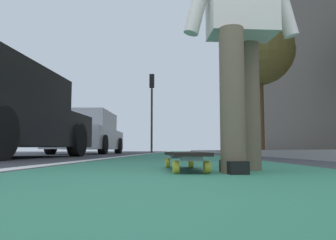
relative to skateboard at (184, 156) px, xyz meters
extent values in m
plane|color=#38383D|center=(8.84, 0.01, -0.09)|extent=(80.00, 80.00, 0.00)
cube|color=#2D7256|center=(22.84, 0.01, -0.09)|extent=(56.00, 2.03, 0.00)
cube|color=silver|center=(18.84, 1.17, -0.09)|extent=(52.00, 0.16, 0.01)
cube|color=#9E9B93|center=(16.84, -3.33, -0.03)|extent=(52.00, 3.20, 0.14)
cube|color=#675E54|center=(20.84, -6.26, 6.86)|extent=(40.00, 1.20, 13.91)
cylinder|color=yellow|center=(0.29, 0.12, -0.06)|extent=(0.07, 0.04, 0.07)
cylinder|color=yellow|center=(0.31, -0.05, -0.06)|extent=(0.07, 0.04, 0.07)
cylinder|color=yellow|center=(-0.31, 0.05, -0.06)|extent=(0.07, 0.04, 0.07)
cylinder|color=yellow|center=(-0.29, -0.12, -0.06)|extent=(0.07, 0.04, 0.07)
cube|color=silver|center=(0.30, 0.03, -0.01)|extent=(0.07, 0.13, 0.02)
cube|color=silver|center=(-0.30, -0.03, -0.01)|extent=(0.07, 0.13, 0.02)
cube|color=black|center=(0.00, 0.00, 0.01)|extent=(0.86, 0.29, 0.02)
cylinder|color=brown|center=(-0.28, -0.26, 0.32)|extent=(0.14, 0.14, 0.82)
cylinder|color=brown|center=(0.00, -0.41, 0.32)|extent=(0.14, 0.14, 0.82)
cube|color=black|center=(-0.28, -0.26, -0.06)|extent=(0.27, 0.13, 0.07)
cube|color=black|center=(3.31, 3.01, 0.45)|extent=(4.64, 1.93, 0.70)
cube|color=#4C606B|center=(4.42, 2.96, 1.10)|extent=(0.11, 1.52, 0.51)
cylinder|color=black|center=(4.76, 3.77, 0.24)|extent=(0.68, 0.25, 0.67)
cylinder|color=black|center=(4.69, 2.12, 0.24)|extent=(0.68, 0.25, 0.67)
cube|color=silver|center=(9.51, 3.18, 0.42)|extent=(4.50, 1.75, 0.70)
cube|color=silver|center=(9.36, 3.18, 1.07)|extent=(2.48, 1.60, 0.60)
cube|color=#4C606B|center=(10.60, 3.19, 1.07)|extent=(0.05, 1.52, 0.51)
cylinder|color=black|center=(10.90, 4.01, 0.21)|extent=(0.61, 0.22, 0.61)
cylinder|color=black|center=(10.91, 2.37, 0.21)|extent=(0.61, 0.22, 0.61)
cylinder|color=black|center=(8.11, 3.99, 0.21)|extent=(0.61, 0.22, 0.61)
cylinder|color=black|center=(8.12, 2.35, 0.21)|extent=(0.61, 0.22, 0.61)
cylinder|color=#2D2D2D|center=(17.42, 1.57, 1.84)|extent=(0.12, 0.12, 3.87)
cube|color=black|center=(17.42, 1.57, 4.18)|extent=(0.24, 0.28, 0.80)
sphere|color=#360606|center=(17.55, 1.57, 4.44)|extent=(0.16, 0.16, 0.16)
sphere|color=#392907|center=(17.55, 1.57, 4.18)|extent=(0.16, 0.16, 0.16)
sphere|color=green|center=(17.55, 1.57, 3.92)|extent=(0.16, 0.16, 0.16)
cylinder|color=brown|center=(9.69, -2.93, 1.33)|extent=(0.21, 0.21, 2.85)
sphere|color=olive|center=(9.69, -2.93, 3.63)|extent=(2.50, 2.50, 2.50)
cylinder|color=black|center=(12.38, -2.83, 0.33)|extent=(0.15, 0.15, 0.85)
cylinder|color=black|center=(12.11, -2.65, 0.33)|extent=(0.15, 0.15, 0.85)
cube|color=black|center=(12.38, -2.83, -0.06)|extent=(0.27, 0.10, 0.07)
cube|color=#2D4C99|center=(12.25, -2.73, 1.07)|extent=(0.25, 0.42, 0.62)
cylinder|color=#2D4C99|center=(12.25, -2.98, 1.07)|extent=(0.09, 0.24, 0.63)
cylinder|color=#2D4C99|center=(12.25, -2.48, 1.07)|extent=(0.09, 0.24, 0.63)
sphere|color=brown|center=(12.25, -2.73, 1.50)|extent=(0.23, 0.23, 0.23)
camera|label=1|loc=(-2.13, 0.04, 0.03)|focal=35.53mm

